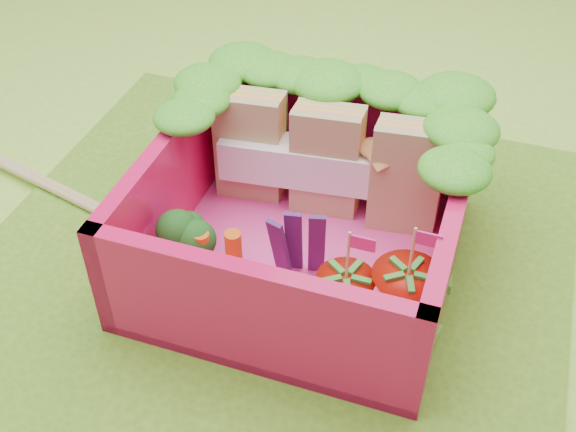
# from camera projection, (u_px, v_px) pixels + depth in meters

# --- Properties ---
(ground) EXTENTS (14.00, 14.00, 0.00)m
(ground) POSITION_uv_depth(u_px,v_px,m) (270.00, 265.00, 3.27)
(ground) COLOR #9AC738
(ground) RESTS_ON ground
(placemat) EXTENTS (2.60, 2.60, 0.03)m
(placemat) POSITION_uv_depth(u_px,v_px,m) (270.00, 263.00, 3.26)
(placemat) COLOR #5B9321
(placemat) RESTS_ON ground
(bento_floor) EXTENTS (1.30, 1.30, 0.05)m
(bento_floor) POSITION_uv_depth(u_px,v_px,m) (303.00, 257.00, 3.23)
(bento_floor) COLOR #F63E9E
(bento_floor) RESTS_ON placemat
(bento_box) EXTENTS (1.30, 1.30, 0.55)m
(bento_box) POSITION_uv_depth(u_px,v_px,m) (304.00, 215.00, 3.07)
(bento_box) COLOR #EC1354
(bento_box) RESTS_ON placemat
(lettuce_ruffle) EXTENTS (1.43, 0.77, 0.11)m
(lettuce_ruffle) POSITION_uv_depth(u_px,v_px,m) (337.00, 93.00, 3.17)
(lettuce_ruffle) COLOR #20981B
(lettuce_ruffle) RESTS_ON bento_box
(sandwich_stack) EXTENTS (1.06, 0.28, 0.55)m
(sandwich_stack) POSITION_uv_depth(u_px,v_px,m) (328.00, 162.00, 3.28)
(sandwich_stack) COLOR tan
(sandwich_stack) RESTS_ON bento_floor
(broccoli) EXTENTS (0.34, 0.34, 0.27)m
(broccoli) POSITION_uv_depth(u_px,v_px,m) (185.00, 239.00, 3.00)
(broccoli) COLOR #5F8C43
(broccoli) RESTS_ON bento_floor
(carrot_sticks) EXTENTS (0.19, 0.11, 0.28)m
(carrot_sticks) POSITION_uv_depth(u_px,v_px,m) (219.00, 259.00, 2.99)
(carrot_sticks) COLOR #DC5012
(carrot_sticks) RESTS_ON bento_floor
(purple_wedges) EXTENTS (0.20, 0.13, 0.38)m
(purple_wedges) POSITION_uv_depth(u_px,v_px,m) (297.00, 246.00, 2.98)
(purple_wedges) COLOR #3B1854
(purple_wedges) RESTS_ON bento_floor
(strawberry_left) EXTENTS (0.24, 0.24, 0.48)m
(strawberry_left) POSITION_uv_depth(u_px,v_px,m) (345.00, 297.00, 2.85)
(strawberry_left) COLOR #B7170B
(strawberry_left) RESTS_ON bento_floor
(strawberry_right) EXTENTS (0.28, 0.28, 0.52)m
(strawberry_right) POSITION_uv_depth(u_px,v_px,m) (405.00, 299.00, 2.81)
(strawberry_right) COLOR #B7170B
(strawberry_right) RESTS_ON bento_floor
(snap_peas) EXTENTS (0.33, 0.36, 0.05)m
(snap_peas) POSITION_uv_depth(u_px,v_px,m) (408.00, 298.00, 2.98)
(snap_peas) COLOR green
(snap_peas) RESTS_ON bento_floor
(chopsticks) EXTENTS (2.20, 0.59, 0.04)m
(chopsticks) POSITION_uv_depth(u_px,v_px,m) (86.00, 203.00, 3.52)
(chopsticks) COLOR tan
(chopsticks) RESTS_ON placemat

